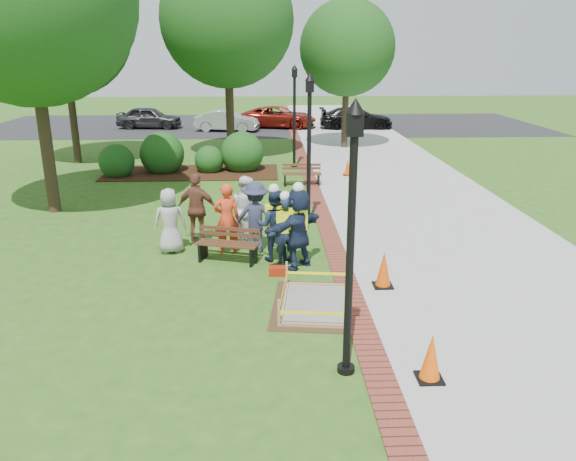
{
  "coord_description": "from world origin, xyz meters",
  "views": [
    {
      "loc": [
        0.01,
        -10.74,
        4.91
      ],
      "look_at": [
        0.5,
        1.2,
        1.0
      ],
      "focal_mm": 35.0,
      "sensor_mm": 36.0,
      "label": 1
    }
  ],
  "objects_px": {
    "lamp_near": "(351,223)",
    "hivis_worker_a": "(298,226)",
    "hivis_worker_b": "(285,228)",
    "hivis_worker_c": "(274,223)",
    "bench_near": "(228,251)",
    "cone_front": "(431,358)",
    "wet_concrete_pad": "(316,295)"
  },
  "relations": [
    {
      "from": "lamp_near",
      "to": "hivis_worker_c",
      "type": "distance_m",
      "value": 5.33
    },
    {
      "from": "lamp_near",
      "to": "cone_front",
      "type": "bearing_deg",
      "value": -13.27
    },
    {
      "from": "bench_near",
      "to": "hivis_worker_a",
      "type": "xyz_separation_m",
      "value": [
        1.65,
        -0.41,
        0.75
      ]
    },
    {
      "from": "wet_concrete_pad",
      "to": "hivis_worker_b",
      "type": "bearing_deg",
      "value": 102.38
    },
    {
      "from": "hivis_worker_a",
      "to": "hivis_worker_c",
      "type": "relative_size",
      "value": 1.08
    },
    {
      "from": "bench_near",
      "to": "hivis_worker_c",
      "type": "xyz_separation_m",
      "value": [
        1.11,
        0.07,
        0.68
      ]
    },
    {
      "from": "cone_front",
      "to": "hivis_worker_c",
      "type": "bearing_deg",
      "value": 113.57
    },
    {
      "from": "lamp_near",
      "to": "hivis_worker_c",
      "type": "xyz_separation_m",
      "value": [
        -1.05,
        4.99,
        -1.54
      ]
    },
    {
      "from": "bench_near",
      "to": "lamp_near",
      "type": "bearing_deg",
      "value": -66.3
    },
    {
      "from": "wet_concrete_pad",
      "to": "cone_front",
      "type": "xyz_separation_m",
      "value": [
        1.53,
        -2.71,
        0.15
      ]
    },
    {
      "from": "hivis_worker_c",
      "to": "cone_front",
      "type": "bearing_deg",
      "value": -66.43
    },
    {
      "from": "lamp_near",
      "to": "hivis_worker_a",
      "type": "height_order",
      "value": "lamp_near"
    },
    {
      "from": "bench_near",
      "to": "hivis_worker_b",
      "type": "xyz_separation_m",
      "value": [
        1.37,
        -0.13,
        0.63
      ]
    },
    {
      "from": "wet_concrete_pad",
      "to": "bench_near",
      "type": "xyz_separation_m",
      "value": [
        -1.89,
        2.5,
        0.02
      ]
    },
    {
      "from": "wet_concrete_pad",
      "to": "lamp_near",
      "type": "xyz_separation_m",
      "value": [
        0.27,
        -2.42,
        2.25
      ]
    },
    {
      "from": "hivis_worker_a",
      "to": "lamp_near",
      "type": "bearing_deg",
      "value": -83.61
    },
    {
      "from": "wet_concrete_pad",
      "to": "hivis_worker_c",
      "type": "relative_size",
      "value": 1.31
    },
    {
      "from": "bench_near",
      "to": "cone_front",
      "type": "bearing_deg",
      "value": -56.78
    },
    {
      "from": "cone_front",
      "to": "hivis_worker_a",
      "type": "bearing_deg",
      "value": 110.12
    },
    {
      "from": "hivis_worker_a",
      "to": "cone_front",
      "type": "bearing_deg",
      "value": -69.88
    },
    {
      "from": "lamp_near",
      "to": "hivis_worker_b",
      "type": "distance_m",
      "value": 5.11
    },
    {
      "from": "lamp_near",
      "to": "hivis_worker_c",
      "type": "relative_size",
      "value": 2.25
    },
    {
      "from": "cone_front",
      "to": "hivis_worker_c",
      "type": "relative_size",
      "value": 0.42
    },
    {
      "from": "cone_front",
      "to": "lamp_near",
      "type": "height_order",
      "value": "lamp_near"
    },
    {
      "from": "wet_concrete_pad",
      "to": "lamp_near",
      "type": "relative_size",
      "value": 0.58
    },
    {
      "from": "cone_front",
      "to": "hivis_worker_c",
      "type": "xyz_separation_m",
      "value": [
        -2.31,
        5.29,
        0.55
      ]
    },
    {
      "from": "bench_near",
      "to": "hivis_worker_c",
      "type": "bearing_deg",
      "value": 3.71
    },
    {
      "from": "cone_front",
      "to": "hivis_worker_a",
      "type": "xyz_separation_m",
      "value": [
        -1.76,
        4.81,
        0.62
      ]
    },
    {
      "from": "hivis_worker_a",
      "to": "hivis_worker_c",
      "type": "bearing_deg",
      "value": 138.66
    },
    {
      "from": "hivis_worker_b",
      "to": "hivis_worker_c",
      "type": "relative_size",
      "value": 0.93
    },
    {
      "from": "wet_concrete_pad",
      "to": "hivis_worker_a",
      "type": "relative_size",
      "value": 1.22
    },
    {
      "from": "wet_concrete_pad",
      "to": "hivis_worker_a",
      "type": "bearing_deg",
      "value": 96.34
    }
  ]
}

